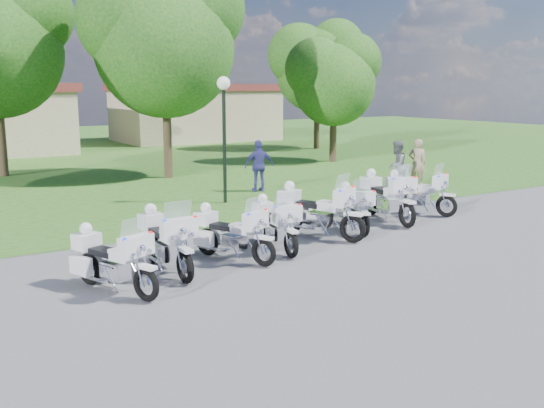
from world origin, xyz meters
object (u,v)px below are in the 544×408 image
motorcycle_2 (230,232)px  motorcycle_6 (386,196)px  motorcycle_3 (274,223)px  motorcycle_5 (353,207)px  bystander_c (259,166)px  bystander_b (396,166)px  lamp_post (224,108)px  bystander_a (417,163)px  motorcycle_0 (111,259)px  motorcycle_1 (165,239)px  motorcycle_4 (316,210)px  motorcycle_7 (416,192)px

motorcycle_2 → motorcycle_6: 5.98m
motorcycle_2 → motorcycle_3: size_ratio=0.95×
motorcycle_5 → bystander_c: (0.88, 6.62, 0.34)m
motorcycle_3 → bystander_b: bystander_b is taller
motorcycle_2 → bystander_c: bystander_c is taller
lamp_post → bystander_a: 8.24m
motorcycle_0 → bystander_b: bearing=-177.9°
motorcycle_1 → lamp_post: (4.63, 6.23, 2.49)m
motorcycle_0 → bystander_b: (12.62, 5.75, 0.31)m
bystander_b → bystander_c: bearing=-54.6°
motorcycle_0 → lamp_post: 9.53m
motorcycle_4 → bystander_b: (6.79, 4.28, 0.23)m
motorcycle_4 → motorcycle_5: motorcycle_4 is taller
motorcycle_2 → motorcycle_3: motorcycle_2 is taller
motorcycle_5 → bystander_b: bystander_b is taller
motorcycle_5 → motorcycle_0: bearing=33.2°
motorcycle_6 → motorcycle_0: bearing=21.5°
motorcycle_6 → motorcycle_2: bearing=20.9°
bystander_b → motorcycle_1: bearing=-0.7°
motorcycle_1 → motorcycle_2: motorcycle_1 is taller
motorcycle_2 → lamp_post: 7.37m
motorcycle_6 → bystander_b: (3.85, 3.68, 0.22)m
motorcycle_1 → motorcycle_4: (4.45, 0.75, 0.04)m
motorcycle_2 → motorcycle_5: motorcycle_2 is taller
bystander_c → motorcycle_1: bearing=59.7°
motorcycle_0 → motorcycle_5: (7.26, 1.69, -0.02)m
motorcycle_1 → motorcycle_5: motorcycle_1 is taller
motorcycle_1 → motorcycle_7: bearing=-170.5°
bystander_a → motorcycle_2: bearing=68.1°
motorcycle_2 → motorcycle_7: bearing=168.6°
motorcycle_0 → motorcycle_5: motorcycle_0 is taller
motorcycle_2 → bystander_b: bystander_b is taller
motorcycle_6 → motorcycle_7: (1.50, 0.28, -0.06)m
motorcycle_0 → motorcycle_7: size_ratio=0.96×
motorcycle_1 → bystander_a: 13.55m
motorcycle_4 → motorcycle_6: (2.95, 0.60, 0.01)m
motorcycle_3 → bystander_a: bystander_a is taller
motorcycle_1 → motorcycle_4: 4.52m
motorcycle_0 → motorcycle_4: size_ratio=0.90×
motorcycle_2 → motorcycle_6: size_ratio=0.82×
motorcycle_6 → motorcycle_7: bearing=-161.1°
motorcycle_5 → bystander_c: bearing=-77.5°
motorcycle_2 → bystander_a: 12.11m
motorcycle_0 → motorcycle_6: 9.01m
motorcycle_4 → motorcycle_5: (1.43, 0.22, -0.10)m
bystander_a → bystander_b: size_ratio=1.00×
motorcycle_2 → motorcycle_7: (7.33, 1.60, 0.04)m
motorcycle_2 → bystander_c: 9.18m
motorcycle_0 → motorcycle_5: bearing=170.8°
motorcycle_0 → bystander_b: 13.87m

